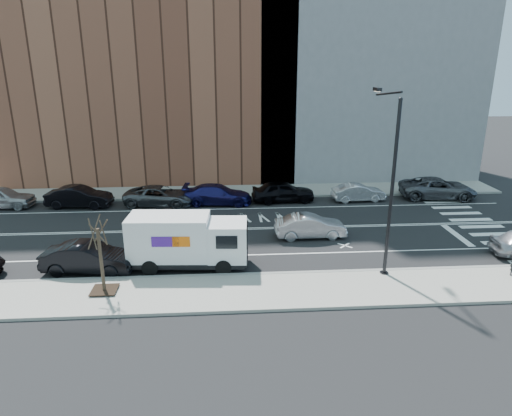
{
  "coord_description": "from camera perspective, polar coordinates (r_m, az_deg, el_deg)",
  "views": [
    {
      "loc": [
        -1.11,
        -28.34,
        10.68
      ],
      "look_at": [
        0.85,
        0.1,
        1.4
      ],
      "focal_mm": 32.0,
      "sensor_mm": 36.0,
      "label": 1
    }
  ],
  "objects": [
    {
      "name": "fedex_van",
      "position": [
        24.6,
        -8.65,
        -4.03
      ],
      "size": [
        6.49,
        2.58,
        2.91
      ],
      "rotation": [
        0.0,
        0.0,
        -0.06
      ],
      "color": "black",
      "rests_on": "ground"
    },
    {
      "name": "near_parked_rear_a",
      "position": [
        25.62,
        -20.18,
        -5.86
      ],
      "size": [
        4.94,
        2.19,
        1.58
      ],
      "primitive_type": "imported",
      "rotation": [
        0.0,
        0.0,
        1.46
      ],
      "color": "black",
      "rests_on": "ground"
    },
    {
      "name": "far_parked_e",
      "position": [
        35.91,
        3.4,
        2.09
      ],
      "size": [
        5.01,
        2.27,
        1.67
      ],
      "primitive_type": "imported",
      "rotation": [
        0.0,
        0.0,
        1.63
      ],
      "color": "black",
      "rests_on": "ground"
    },
    {
      "name": "sidewalk_far",
      "position": [
        38.64,
        -2.15,
        2.09
      ],
      "size": [
        44.0,
        3.6,
        0.15
      ],
      "primitive_type": "cube",
      "color": "gray",
      "rests_on": "ground"
    },
    {
      "name": "bldg_brick",
      "position": [
        44.47,
        -13.53,
        17.98
      ],
      "size": [
        26.0,
        10.0,
        22.0
      ],
      "primitive_type": "cube",
      "color": "brown",
      "rests_on": "ground"
    },
    {
      "name": "far_parked_a",
      "position": [
        39.38,
        -29.27,
        1.18
      ],
      "size": [
        4.87,
        2.07,
        1.64
      ],
      "primitive_type": "imported",
      "rotation": [
        0.0,
        0.0,
        1.54
      ],
      "color": "#A0A0A4",
      "rests_on": "ground"
    },
    {
      "name": "street_tree",
      "position": [
        22.74,
        -18.72,
        -6.93
      ],
      "size": [
        1.2,
        1.2,
        3.75
      ],
      "color": "black",
      "rests_on": "ground"
    },
    {
      "name": "ground",
      "position": [
        30.3,
        -1.59,
        -2.61
      ],
      "size": [
        120.0,
        120.0,
        0.0
      ],
      "primitive_type": "plane",
      "color": "black",
      "rests_on": "ground"
    },
    {
      "name": "far_parked_f",
      "position": [
        37.01,
        12.67,
        1.91
      ],
      "size": [
        4.21,
        1.68,
        1.36
      ],
      "primitive_type": "imported",
      "rotation": [
        0.0,
        0.0,
        1.63
      ],
      "color": "silver",
      "rests_on": "ground"
    },
    {
      "name": "curb_near",
      "position": [
        23.85,
        -0.87,
        -8.35
      ],
      "size": [
        44.0,
        0.25,
        0.17
      ],
      "primitive_type": "cube",
      "color": "gray",
      "rests_on": "ground"
    },
    {
      "name": "far_parked_g",
      "position": [
        39.62,
        21.77,
        2.33
      ],
      "size": [
        6.29,
        3.52,
        1.66
      ],
      "primitive_type": "imported",
      "rotation": [
        0.0,
        0.0,
        1.44
      ],
      "color": "#4B4D53",
      "rests_on": "ground"
    },
    {
      "name": "far_parked_d",
      "position": [
        35.4,
        -4.81,
        1.7
      ],
      "size": [
        5.44,
        2.59,
        1.53
      ],
      "primitive_type": "imported",
      "rotation": [
        0.0,
        0.0,
        1.49
      ],
      "color": "#181753",
      "rests_on": "ground"
    },
    {
      "name": "curb_far",
      "position": [
        36.91,
        -2.05,
        1.34
      ],
      "size": [
        44.0,
        0.25,
        0.17
      ],
      "primitive_type": "cube",
      "color": "gray",
      "rests_on": "ground"
    },
    {
      "name": "sidewalk_near",
      "position": [
        22.26,
        -0.61,
        -10.43
      ],
      "size": [
        44.0,
        3.6,
        0.15
      ],
      "primitive_type": "cube",
      "color": "gray",
      "rests_on": "ground"
    },
    {
      "name": "far_parked_b",
      "position": [
        37.06,
        -21.23,
        1.32
      ],
      "size": [
        4.97,
        2.1,
        1.59
      ],
      "primitive_type": "imported",
      "rotation": [
        0.0,
        0.0,
        1.48
      ],
      "color": "black",
      "rests_on": "ground"
    },
    {
      "name": "road_markings",
      "position": [
        30.3,
        -1.59,
        -2.6
      ],
      "size": [
        40.0,
        8.6,
        0.01
      ],
      "primitive_type": null,
      "color": "white",
      "rests_on": "ground"
    },
    {
      "name": "bldg_concrete",
      "position": [
        45.91,
        13.52,
        20.47
      ],
      "size": [
        20.0,
        10.0,
        26.0
      ],
      "primitive_type": "cube",
      "color": "slate",
      "rests_on": "ground"
    },
    {
      "name": "streetlight",
      "position": [
        23.58,
        16.33,
        3.56
      ],
      "size": [
        0.44,
        4.02,
        9.34
      ],
      "color": "black",
      "rests_on": "ground"
    },
    {
      "name": "far_parked_c",
      "position": [
        35.72,
        -11.92,
        1.49
      ],
      "size": [
        5.65,
        3.12,
        1.5
      ],
      "primitive_type": "imported",
      "rotation": [
        0.0,
        0.0,
        1.45
      ],
      "color": "#46484D",
      "rests_on": "ground"
    },
    {
      "name": "crosswalk",
      "position": [
        34.78,
        25.78,
        -1.71
      ],
      "size": [
        3.0,
        14.0,
        0.01
      ],
      "primitive_type": null,
      "color": "white",
      "rests_on": "ground"
    },
    {
      "name": "driving_sedan",
      "position": [
        28.85,
        6.8,
        -2.27
      ],
      "size": [
        4.48,
        1.66,
        1.46
      ],
      "primitive_type": "imported",
      "rotation": [
        0.0,
        0.0,
        1.6
      ],
      "color": "#A9A9AE",
      "rests_on": "ground"
    }
  ]
}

